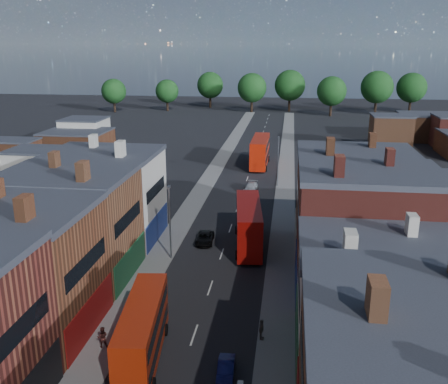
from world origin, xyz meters
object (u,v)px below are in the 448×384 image
(bus_2, at_px, (260,151))
(car_1, at_px, (226,369))
(car_2, at_px, (205,238))
(car_3, at_px, (251,187))
(ped_3, at_px, (261,329))
(bus_1, at_px, (249,224))
(bus_0, at_px, (142,331))
(ped_1, at_px, (102,337))

(bus_2, relative_size, car_1, 3.84)
(car_2, xyz_separation_m, car_3, (3.58, 21.92, 0.04))
(bus_2, height_order, ped_3, bus_2)
(bus_2, xyz_separation_m, car_1, (1.64, -62.26, -2.36))
(bus_2, height_order, car_3, bus_2)
(bus_1, xyz_separation_m, bus_2, (-1.20, 38.99, 0.20))
(bus_0, xyz_separation_m, car_2, (0.62, 22.60, -1.82))
(bus_1, bearing_deg, car_2, 169.70)
(bus_2, relative_size, car_3, 2.89)
(bus_2, xyz_separation_m, ped_3, (3.80, -57.56, -1.93))
(bus_1, bearing_deg, bus_2, 85.27)
(car_2, bearing_deg, bus_1, -7.05)
(bus_1, xyz_separation_m, ped_1, (-9.18, -21.21, -1.74))
(bus_1, distance_m, ped_1, 23.18)
(car_1, bearing_deg, bus_0, 167.80)
(bus_2, xyz_separation_m, car_3, (-0.30, -16.73, -2.27))
(bus_2, height_order, ped_1, bus_2)
(bus_2, distance_m, car_2, 38.91)
(bus_2, bearing_deg, bus_0, -93.56)
(bus_0, bearing_deg, bus_1, 68.92)
(bus_1, bearing_deg, ped_3, -88.51)
(car_1, relative_size, ped_3, 1.93)
(ped_3, bearing_deg, car_1, 164.54)
(bus_2, bearing_deg, ped_3, -85.58)
(bus_0, height_order, car_1, bus_0)
(bus_1, relative_size, car_1, 3.63)
(bus_0, height_order, ped_3, bus_0)
(bus_0, xyz_separation_m, car_1, (6.14, -1.01, -1.87))
(bus_2, height_order, car_2, bus_2)
(bus_0, relative_size, bus_1, 0.89)
(car_2, height_order, ped_3, ped_3)
(bus_0, xyz_separation_m, ped_3, (8.30, 3.69, -1.44))
(bus_0, relative_size, car_1, 3.24)
(car_1, distance_m, car_2, 24.25)
(bus_0, bearing_deg, car_2, 81.70)
(bus_2, bearing_deg, car_3, -90.38)
(bus_0, height_order, ped_1, bus_0)
(ped_1, bearing_deg, bus_0, 146.56)
(car_2, relative_size, ped_3, 2.50)
(bus_0, relative_size, ped_1, 6.32)
(car_2, distance_m, ped_1, 21.94)
(car_1, height_order, ped_1, ped_1)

